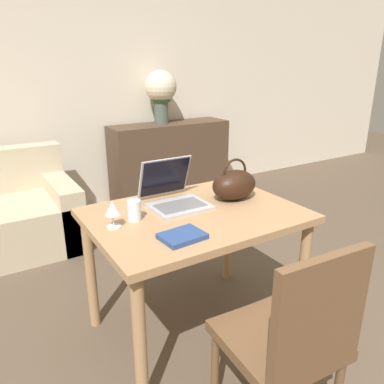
% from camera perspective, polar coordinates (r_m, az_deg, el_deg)
% --- Properties ---
extents(wall_back, '(10.00, 0.06, 2.70)m').
position_cam_1_polar(wall_back, '(4.18, -16.50, 15.79)').
color(wall_back, beige).
rests_on(wall_back, ground_plane).
extents(dining_table, '(1.13, 0.83, 0.77)m').
position_cam_1_polar(dining_table, '(2.09, 0.45, -5.69)').
color(dining_table, '#A87F56').
rests_on(dining_table, ground_plane).
extents(chair, '(0.47, 0.47, 0.94)m').
position_cam_1_polar(chair, '(1.62, 14.97, -20.51)').
color(chair, brown).
rests_on(chair, ground_plane).
extents(sideboard, '(1.38, 0.40, 0.89)m').
position_cam_1_polar(sideboard, '(4.38, -3.34, 4.66)').
color(sideboard, '#4C3828').
rests_on(sideboard, ground_plane).
extents(laptop, '(0.32, 0.35, 0.26)m').
position_cam_1_polar(laptop, '(2.16, -2.99, -0.04)').
color(laptop, '#ADADB2').
rests_on(laptop, dining_table).
extents(drinking_glass, '(0.07, 0.07, 0.11)m').
position_cam_1_polar(drinking_glass, '(1.95, -8.81, -2.78)').
color(drinking_glass, silver).
rests_on(drinking_glass, dining_table).
extents(wine_glass, '(0.08, 0.08, 0.14)m').
position_cam_1_polar(wine_glass, '(1.87, -12.01, -2.61)').
color(wine_glass, silver).
rests_on(wine_glass, dining_table).
extents(handbag, '(0.28, 0.19, 0.25)m').
position_cam_1_polar(handbag, '(2.23, 6.45, 1.16)').
color(handbag, black).
rests_on(handbag, dining_table).
extents(flower_vase, '(0.35, 0.35, 0.57)m').
position_cam_1_polar(flower_vase, '(4.24, -4.78, 15.13)').
color(flower_vase, '#47564C').
rests_on(flower_vase, sideboard).
extents(book, '(0.21, 0.17, 0.02)m').
position_cam_1_polar(book, '(1.75, -1.49, -6.74)').
color(book, navy).
rests_on(book, dining_table).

